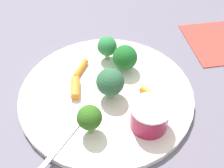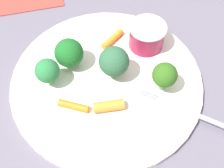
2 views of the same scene
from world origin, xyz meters
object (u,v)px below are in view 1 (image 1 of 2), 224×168
(carrot_stick_0, at_px, (75,89))
(napkin, at_px, (216,42))
(plate, at_px, (106,93))
(broccoli_floret_3, at_px, (109,46))
(sauce_cup, at_px, (150,116))
(broccoli_floret_1, at_px, (89,118))
(broccoli_floret_2, at_px, (110,82))
(fork, at_px, (53,155))
(carrot_stick_1, at_px, (152,95))
(carrot_stick_2, at_px, (81,69))
(broccoli_floret_0, at_px, (125,57))

(carrot_stick_0, relative_size, napkin, 0.30)
(plate, distance_m, broccoli_floret_3, 0.10)
(broccoli_floret_3, bearing_deg, sauce_cup, 21.99)
(broccoli_floret_1, bearing_deg, broccoli_floret_2, 157.93)
(sauce_cup, height_order, fork, sauce_cup)
(sauce_cup, xyz_separation_m, carrot_stick_1, (-0.06, 0.01, -0.02))
(carrot_stick_2, bearing_deg, carrot_stick_0, -5.28)
(carrot_stick_2, bearing_deg, napkin, 110.35)
(plate, xyz_separation_m, broccoli_floret_0, (-0.06, 0.03, 0.04))
(broccoli_floret_0, xyz_separation_m, carrot_stick_2, (0.01, -0.08, -0.02))
(carrot_stick_2, distance_m, napkin, 0.30)
(broccoli_floret_3, height_order, carrot_stick_1, broccoli_floret_3)
(broccoli_floret_0, relative_size, broccoli_floret_3, 1.07)
(carrot_stick_2, bearing_deg, sauce_cup, 43.35)
(carrot_stick_2, height_order, napkin, carrot_stick_2)
(broccoli_floret_3, bearing_deg, fork, -19.62)
(plate, distance_m, broccoli_floret_0, 0.07)
(fork, bearing_deg, plate, 149.87)
(broccoli_floret_1, xyz_separation_m, fork, (0.04, -0.05, -0.03))
(broccoli_floret_0, relative_size, fork, 0.32)
(plate, height_order, broccoli_floret_0, broccoli_floret_0)
(broccoli_floret_2, relative_size, broccoli_floret_3, 1.19)
(sauce_cup, relative_size, broccoli_floret_0, 1.17)
(sauce_cup, distance_m, broccoli_floret_0, 0.13)
(fork, relative_size, napkin, 1.11)
(plate, xyz_separation_m, fork, (0.13, -0.07, 0.01))
(sauce_cup, bearing_deg, napkin, 143.77)
(broccoli_floret_2, relative_size, fork, 0.35)
(carrot_stick_1, height_order, fork, carrot_stick_1)
(napkin, bearing_deg, carrot_stick_2, -69.65)
(broccoli_floret_3, height_order, carrot_stick_0, broccoli_floret_3)
(broccoli_floret_0, bearing_deg, carrot_stick_0, -55.66)
(broccoli_floret_2, relative_size, carrot_stick_0, 1.31)
(plate, height_order, broccoli_floret_3, broccoli_floret_3)
(carrot_stick_1, bearing_deg, broccoli_floret_2, -92.18)
(sauce_cup, xyz_separation_m, broccoli_floret_1, (0.01, -0.09, 0.01))
(sauce_cup, xyz_separation_m, fork, (0.06, -0.14, -0.02))
(broccoli_floret_2, relative_size, carrot_stick_2, 1.26)
(napkin, bearing_deg, carrot_stick_0, -61.07)
(carrot_stick_2, bearing_deg, fork, -7.95)
(napkin, bearing_deg, broccoli_floret_3, -73.52)
(broccoli_floret_1, height_order, carrot_stick_1, broccoli_floret_1)
(broccoli_floret_3, relative_size, fork, 0.30)
(broccoli_floret_1, xyz_separation_m, carrot_stick_2, (-0.14, -0.03, -0.03))
(broccoli_floret_0, relative_size, broccoli_floret_1, 0.99)
(broccoli_floret_0, bearing_deg, broccoli_floret_2, -20.59)
(sauce_cup, bearing_deg, broccoli_floret_3, -158.01)
(plate, relative_size, carrot_stick_1, 6.34)
(broccoli_floret_0, distance_m, carrot_stick_0, 0.11)
(broccoli_floret_1, bearing_deg, napkin, 133.19)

